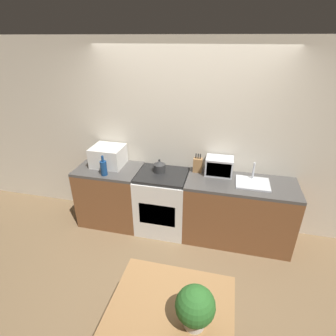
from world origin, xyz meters
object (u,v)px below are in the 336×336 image
at_px(kettle, 159,166).
at_px(dining_table, 171,313).
at_px(toaster_oven, 219,166).
at_px(stove_range, 163,202).
at_px(bottle, 104,168).
at_px(microwave, 108,156).

bearing_deg(kettle, dining_table, -72.39).
height_order(kettle, toaster_oven, toaster_oven).
bearing_deg(dining_table, kettle, 107.61).
height_order(toaster_oven, dining_table, toaster_oven).
relative_size(kettle, dining_table, 0.20).
bearing_deg(stove_range, bottle, -164.81).
relative_size(toaster_oven, dining_table, 0.38).
bearing_deg(microwave, bottle, -77.07).
relative_size(kettle, toaster_oven, 0.52).
height_order(stove_range, microwave, microwave).
relative_size(stove_range, dining_table, 0.96).
xyz_separation_m(kettle, dining_table, (0.58, -1.82, -0.33)).
xyz_separation_m(stove_range, bottle, (-0.75, -0.20, 0.56)).
xyz_separation_m(microwave, toaster_oven, (1.57, 0.07, -0.02)).
relative_size(kettle, microwave, 0.42).
height_order(kettle, dining_table, kettle).
xyz_separation_m(microwave, bottle, (0.07, -0.30, -0.03)).
relative_size(kettle, bottle, 0.67).
bearing_deg(stove_range, microwave, 173.68).
height_order(microwave, dining_table, microwave).
bearing_deg(kettle, bottle, -159.24).
height_order(stove_range, toaster_oven, toaster_oven).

